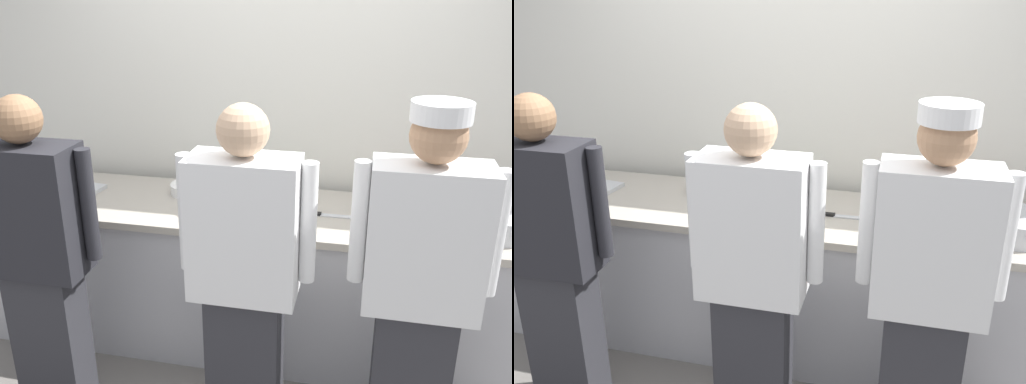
% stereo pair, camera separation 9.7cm
% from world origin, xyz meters
% --- Properties ---
extents(ground_plane, '(9.00, 9.00, 0.00)m').
position_xyz_m(ground_plane, '(0.00, 0.00, 0.00)').
color(ground_plane, slate).
extents(wall_back, '(5.10, 0.10, 2.87)m').
position_xyz_m(wall_back, '(0.00, 0.87, 1.44)').
color(wall_back, silver).
rests_on(wall_back, ground).
extents(prep_counter, '(3.25, 0.72, 0.88)m').
position_xyz_m(prep_counter, '(0.00, 0.38, 0.44)').
color(prep_counter, '#B2B2B7').
rests_on(prep_counter, ground).
extents(chef_near_left, '(0.60, 0.24, 1.62)m').
position_xyz_m(chef_near_left, '(-0.89, -0.36, 0.86)').
color(chef_near_left, '#2D2D33').
rests_on(chef_near_left, ground).
extents(chef_center, '(0.60, 0.24, 1.63)m').
position_xyz_m(chef_center, '(0.09, -0.36, 0.86)').
color(chef_center, '#2D2D33').
rests_on(chef_center, ground).
extents(chef_far_right, '(0.60, 0.24, 1.66)m').
position_xyz_m(chef_far_right, '(0.83, -0.31, 0.89)').
color(chef_far_right, '#2D2D33').
rests_on(chef_far_right, ground).
extents(plate_stack_front, '(0.23, 0.23, 0.08)m').
position_xyz_m(plate_stack_front, '(-0.26, 0.28, 0.92)').
color(plate_stack_front, white).
rests_on(plate_stack_front, prep_counter).
extents(plate_stack_rear, '(0.25, 0.25, 0.06)m').
position_xyz_m(plate_stack_rear, '(-0.44, 0.52, 0.91)').
color(plate_stack_rear, white).
rests_on(plate_stack_rear, prep_counter).
extents(mixing_bowl_steel, '(0.36, 0.36, 0.11)m').
position_xyz_m(mixing_bowl_steel, '(1.25, 0.32, 0.94)').
color(mixing_bowl_steel, '#B7BABF').
rests_on(mixing_bowl_steel, prep_counter).
extents(sheet_tray, '(0.50, 0.34, 0.02)m').
position_xyz_m(sheet_tray, '(-1.22, 0.38, 0.89)').
color(sheet_tray, '#B7BABF').
rests_on(sheet_tray, prep_counter).
extents(squeeze_bottle_primary, '(0.06, 0.06, 0.21)m').
position_xyz_m(squeeze_bottle_primary, '(1.04, 0.54, 0.98)').
color(squeeze_bottle_primary, orange).
rests_on(squeeze_bottle_primary, prep_counter).
extents(squeeze_bottle_secondary, '(0.06, 0.06, 0.18)m').
position_xyz_m(squeeze_bottle_secondary, '(0.86, 0.50, 0.97)').
color(squeeze_bottle_secondary, red).
rests_on(squeeze_bottle_secondary, prep_counter).
extents(squeeze_bottle_spare, '(0.06, 0.06, 0.19)m').
position_xyz_m(squeeze_bottle_spare, '(0.11, 0.39, 0.97)').
color(squeeze_bottle_spare, '#56A333').
rests_on(squeeze_bottle_spare, prep_counter).
extents(ramekin_red_sauce, '(0.09, 0.09, 0.04)m').
position_xyz_m(ramekin_red_sauce, '(0.66, 0.54, 0.90)').
color(ramekin_red_sauce, white).
rests_on(ramekin_red_sauce, prep_counter).
extents(ramekin_yellow_sauce, '(0.10, 0.10, 0.05)m').
position_xyz_m(ramekin_yellow_sauce, '(-0.20, 0.50, 0.91)').
color(ramekin_yellow_sauce, white).
rests_on(ramekin_yellow_sauce, prep_counter).
extents(deli_cup, '(0.09, 0.09, 0.09)m').
position_xyz_m(deli_cup, '(0.85, 0.18, 0.93)').
color(deli_cup, white).
rests_on(deli_cup, prep_counter).
extents(chefs_knife, '(0.27, 0.03, 0.02)m').
position_xyz_m(chefs_knife, '(0.38, 0.35, 0.89)').
color(chefs_knife, '#B7BABF').
rests_on(chefs_knife, prep_counter).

